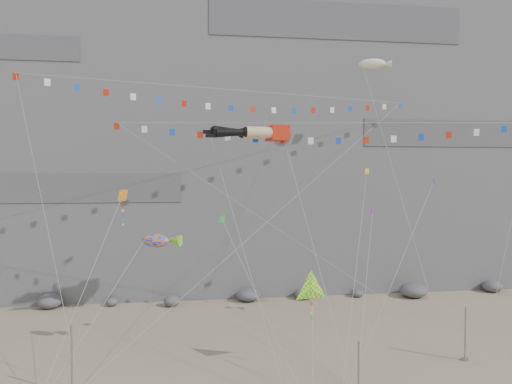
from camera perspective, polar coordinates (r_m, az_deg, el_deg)
The scene contains 18 objects.
ground at distance 37.88m, azimuth 2.65°, elevation -18.70°, with size 120.00×120.00×0.00m, color gray.
cliff at distance 68.08m, azimuth -2.56°, elevation 11.87°, with size 80.00×28.00×50.00m, color slate.
talus_boulders at distance 53.76m, azimuth -0.87°, elevation -11.73°, with size 60.00×3.00×1.20m, color #5A5A5E, non-canonical shape.
anchor_pole_left at distance 33.85m, azimuth -20.31°, elevation -17.57°, with size 0.12×0.12×4.27m, color gray.
anchor_pole_center at distance 30.52m, azimuth 11.64°, elevation -19.96°, with size 0.12×0.12×4.02m, color gray.
anchor_pole_right at distance 40.21m, azimuth 22.80°, elevation -14.70°, with size 0.12×0.12×3.89m, color gray.
legs_kite at distance 39.74m, azimuth -0.08°, elevation 6.76°, with size 8.26×14.09×21.19m.
flag_banner_upper at distance 46.45m, azimuth -1.64°, elevation 11.50°, with size 35.64×19.31×27.71m.
flag_banner_lower at distance 41.36m, azimuth 7.87°, elevation 7.82°, with size 33.57×10.01×21.27m.
harlequin_kite at distance 37.84m, azimuth -15.03°, elevation -0.45°, with size 5.01×8.88×14.78m.
fish_windsock at distance 36.91m, azimuth -11.42°, elevation -5.52°, with size 8.11×8.07×12.62m.
delta_kite at distance 34.32m, azimuth 6.40°, elevation -11.02°, with size 2.61×4.99×7.72m.
blimp_windsock at distance 51.59m, azimuth 13.13°, elevation 13.99°, with size 3.86×15.39×27.94m.
small_kite_a at distance 42.44m, azimuth -5.13°, elevation 6.05°, with size 4.37×14.93×22.30m.
small_kite_b at distance 43.92m, azimuth 13.16°, elevation -2.36°, with size 6.52×13.06×17.07m.
small_kite_c at distance 37.49m, azimuth -3.81°, elevation -3.39°, with size 4.83×11.26×15.11m.
small_kite_d at distance 45.45m, azimuth 12.53°, elevation 1.97°, with size 7.30×14.26×20.37m.
small_kite_e at distance 43.18m, azimuth 19.53°, elevation 0.84°, with size 10.63×9.20×18.38m.
Camera 1 is at (-6.76, -34.76, 13.46)m, focal length 35.00 mm.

